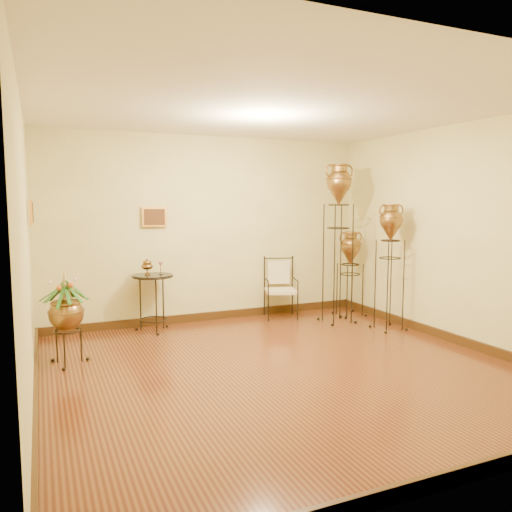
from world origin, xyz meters
name	(u,v)px	position (x,y,z in m)	size (l,w,h in m)	color
ground	(282,368)	(0.00, 0.00, 0.00)	(5.00, 5.00, 0.00)	brown
room_shell	(283,210)	(-0.01, 0.01, 1.73)	(5.02, 5.02, 2.81)	#EBE497
amphora_tall	(338,242)	(1.71, 1.58, 1.22)	(0.59, 0.59, 2.40)	black
amphora_mid	(390,266)	(2.15, 0.91, 0.92)	(0.53, 0.53, 1.81)	black
amphora_short	(350,273)	(2.15, 1.89, 0.68)	(0.53, 0.53, 1.37)	black
planter_urn	(66,310)	(-2.15, 1.10, 0.62)	(0.60, 0.60, 1.11)	black
armchair	(281,288)	(1.04, 2.15, 0.47)	(0.64, 0.62, 0.94)	black
side_table	(153,302)	(-0.96, 2.15, 0.42)	(0.69, 0.69, 1.02)	black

